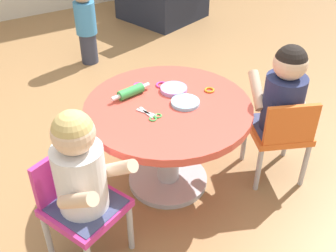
# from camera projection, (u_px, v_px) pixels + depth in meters

# --- Properties ---
(ground_plane) EXTENTS (10.00, 10.00, 0.00)m
(ground_plane) POSITION_uv_depth(u_px,v_px,m) (168.00, 181.00, 2.34)
(ground_plane) COLOR #9E7247
(craft_table) EXTENTS (0.84, 0.84, 0.51)m
(craft_table) POSITION_uv_depth(u_px,v_px,m) (168.00, 126.00, 2.12)
(craft_table) COLOR silver
(craft_table) RESTS_ON ground
(child_chair_left) EXTENTS (0.39, 0.39, 0.54)m
(child_chair_left) POSITION_uv_depth(u_px,v_px,m) (80.00, 203.00, 1.78)
(child_chair_left) COLOR #B7B7BC
(child_chair_left) RESTS_ON ground
(seated_child_left) EXTENTS (0.38, 0.42, 0.51)m
(seated_child_left) POSITION_uv_depth(u_px,v_px,m) (80.00, 167.00, 1.63)
(seated_child_left) COLOR #3F4772
(seated_child_left) RESTS_ON ground
(child_chair_right) EXTENTS (0.39, 0.39, 0.54)m
(child_chair_right) POSITION_uv_depth(u_px,v_px,m) (280.00, 132.00, 2.20)
(child_chair_right) COLOR #B7B7BC
(child_chair_right) RESTS_ON ground
(seated_child_right) EXTENTS (0.38, 0.42, 0.51)m
(seated_child_right) POSITION_uv_depth(u_px,v_px,m) (284.00, 92.00, 2.10)
(seated_child_right) COLOR #3F4772
(seated_child_right) RESTS_ON ground
(toddler_standing) EXTENTS (0.17, 0.17, 0.67)m
(toddler_standing) POSITION_uv_depth(u_px,v_px,m) (86.00, 21.00, 3.33)
(toddler_standing) COLOR #33384C
(toddler_standing) RESTS_ON ground
(rolling_pin) EXTENTS (0.23, 0.07, 0.05)m
(rolling_pin) POSITION_uv_depth(u_px,v_px,m) (131.00, 92.00, 2.10)
(rolling_pin) COLOR green
(rolling_pin) RESTS_ON craft_table
(craft_scissors) EXTENTS (0.09, 0.14, 0.01)m
(craft_scissors) POSITION_uv_depth(u_px,v_px,m) (151.00, 115.00, 1.96)
(craft_scissors) COLOR silver
(craft_scissors) RESTS_ON craft_table
(playdough_blob_0) EXTENTS (0.14, 0.14, 0.02)m
(playdough_blob_0) POSITION_uv_depth(u_px,v_px,m) (185.00, 102.00, 2.05)
(playdough_blob_0) COLOR #8CCCF2
(playdough_blob_0) RESTS_ON craft_table
(playdough_blob_1) EXTENTS (0.14, 0.14, 0.02)m
(playdough_blob_1) POSITION_uv_depth(u_px,v_px,m) (174.00, 89.00, 2.15)
(playdough_blob_1) COLOR #CC99E5
(playdough_blob_1) RESTS_ON craft_table
(cookie_cutter_0) EXTENTS (0.05, 0.05, 0.01)m
(cookie_cutter_0) POSITION_uv_depth(u_px,v_px,m) (209.00, 90.00, 2.15)
(cookie_cutter_0) COLOR orange
(cookie_cutter_0) RESTS_ON craft_table
(cookie_cutter_1) EXTENTS (0.06, 0.06, 0.01)m
(cookie_cutter_1) POSITION_uv_depth(u_px,v_px,m) (162.00, 85.00, 2.19)
(cookie_cutter_1) COLOR #D83FA5
(cookie_cutter_1) RESTS_ON craft_table
(cookie_cutter_2) EXTENTS (0.06, 0.06, 0.01)m
(cookie_cutter_2) POSITION_uv_depth(u_px,v_px,m) (139.00, 85.00, 2.19)
(cookie_cutter_2) COLOR #D83FA5
(cookie_cutter_2) RESTS_ON craft_table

